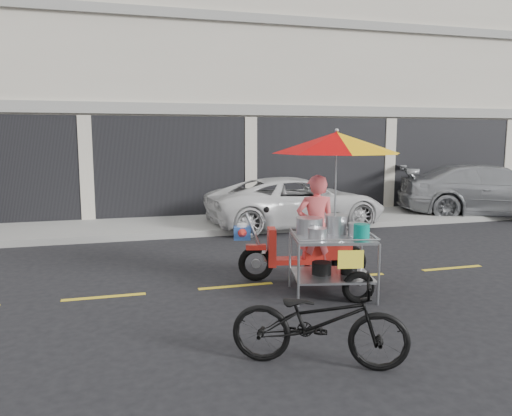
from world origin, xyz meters
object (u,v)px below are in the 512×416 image
object	(u,v)px
white_pickup	(296,202)
near_bicycle	(319,321)
silver_pickup	(491,191)
food_vendor_rig	(327,189)

from	to	relation	value
white_pickup	near_bicycle	distance (m)	8.03
silver_pickup	food_vendor_rig	world-z (taller)	food_vendor_rig
silver_pickup	food_vendor_rig	bearing A→B (deg)	145.90
near_bicycle	silver_pickup	bearing A→B (deg)	-22.59
white_pickup	food_vendor_rig	size ratio (longest dim) A/B	1.89
white_pickup	food_vendor_rig	bearing A→B (deg)	160.93
white_pickup	near_bicycle	world-z (taller)	white_pickup
white_pickup	silver_pickup	size ratio (longest dim) A/B	0.89
white_pickup	food_vendor_rig	xyz separation A→B (m)	(-1.45, -5.18, 0.90)
silver_pickup	near_bicycle	bearing A→B (deg)	152.68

